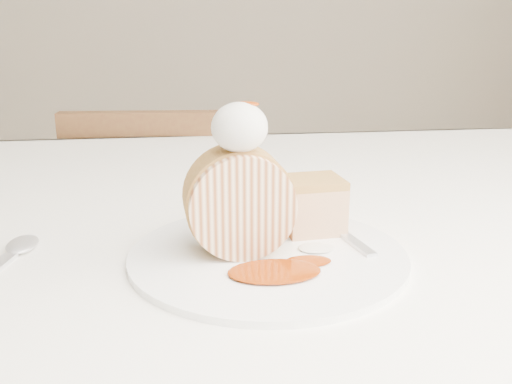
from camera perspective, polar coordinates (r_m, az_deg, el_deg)
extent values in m
cube|color=white|center=(0.70, -5.63, -3.11)|extent=(1.40, 0.90, 0.04)
cube|color=white|center=(1.16, -6.24, -1.25)|extent=(1.40, 0.01, 0.28)
cylinder|color=brown|center=(1.35, 22.12, -11.42)|extent=(0.06, 0.06, 0.71)
cube|color=brown|center=(1.42, -8.42, -7.64)|extent=(0.40, 0.40, 0.04)
cube|color=brown|center=(1.18, -9.59, -1.54)|extent=(0.38, 0.06, 0.39)
cylinder|color=brown|center=(1.64, -1.90, -11.65)|extent=(0.03, 0.03, 0.37)
cylinder|color=brown|center=(1.67, -13.24, -11.63)|extent=(0.03, 0.03, 0.37)
cylinder|color=brown|center=(1.37, -1.61, -18.08)|extent=(0.03, 0.03, 0.37)
cylinder|color=brown|center=(1.40, -15.57, -17.86)|extent=(0.03, 0.03, 0.37)
cylinder|color=white|center=(0.54, 1.19, -6.31)|extent=(0.29, 0.29, 0.01)
cylinder|color=beige|center=(0.53, -1.66, -1.02)|extent=(0.10, 0.06, 0.10)
cube|color=#AB7C41|center=(0.59, 5.69, -1.61)|extent=(0.06, 0.06, 0.05)
ellipsoid|color=silver|center=(0.50, -1.66, 6.48)|extent=(0.05, 0.05, 0.04)
ellipsoid|color=#832A05|center=(0.51, -1.08, 9.39)|extent=(0.03, 0.02, 0.01)
cube|color=silver|center=(0.58, 8.86, -4.26)|extent=(0.05, 0.16, 0.00)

